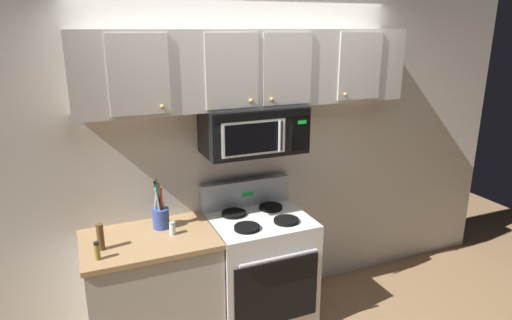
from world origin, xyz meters
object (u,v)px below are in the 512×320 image
Objects in this scene: over_range_microwave at (253,130)px; utensil_crock_blue at (161,215)px; spice_jar at (97,251)px; stove_range at (259,268)px; pepper_mill at (100,237)px; salt_shaker at (172,228)px.

utensil_crock_blue is at bearing 179.25° from over_range_microwave.
utensil_crock_blue is 3.22× the size of spice_jar.
over_range_microwave is (-0.00, 0.12, 1.11)m from stove_range.
pepper_mill reaches higher than spice_jar.
stove_range is 2.89× the size of utensil_crock_blue.
stove_range is at bearing 8.76° from spice_jar.
salt_shaker is at bearing -168.82° from over_range_microwave.
over_range_microwave is 0.93m from utensil_crock_blue.
salt_shaker is at bearing 4.52° from pepper_mill.
stove_range is 1.47× the size of over_range_microwave.
pepper_mill is (-0.48, -0.04, 0.04)m from salt_shaker.
utensil_crock_blue is 0.47m from pepper_mill.
over_range_microwave reaches higher than utensil_crock_blue.
over_range_microwave is 1.96× the size of utensil_crock_blue.
utensil_crock_blue is at bearing 170.22° from stove_range.
over_range_microwave reaches higher than stove_range.
stove_range is 1.30m from spice_jar.
spice_jar is at bearing -165.87° from over_range_microwave.
spice_jar is (-1.19, -0.30, -0.62)m from over_range_microwave.
utensil_crock_blue reaches higher than pepper_mill.
pepper_mill is at bearing 75.53° from spice_jar.
over_range_microwave is at bearing 90.14° from stove_range.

